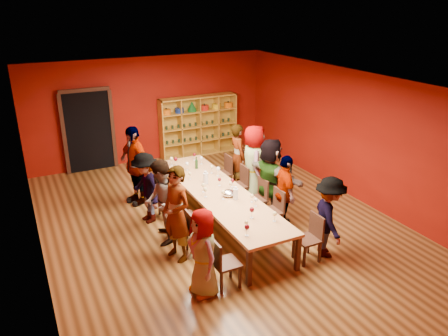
{
  "coord_description": "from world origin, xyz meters",
  "views": [
    {
      "loc": [
        -3.59,
        -7.46,
        4.52
      ],
      "look_at": [
        0.24,
        0.23,
        1.15
      ],
      "focal_mm": 35.0,
      "sensor_mm": 36.0,
      "label": 1
    }
  ],
  "objects_px": {
    "chair_person_left_2": "(181,215)",
    "person_right_3": "(254,163)",
    "chair_person_left_4": "(151,180)",
    "chair_person_right_3": "(240,183)",
    "spittoon_bowl": "(229,193)",
    "chair_person_right_1": "(274,208)",
    "shelving_unit": "(198,123)",
    "chair_person_right_4": "(224,171)",
    "chair_person_left_3": "(165,196)",
    "person_right_0": "(329,217)",
    "chair_person_left_1": "(194,230)",
    "person_left_2": "(161,203)",
    "chair_person_right_0": "(311,235)",
    "chair_person_left_0": "(222,261)",
    "person_left_1": "(177,214)",
    "person_right_1": "(285,192)",
    "chair_person_right_2": "(259,196)",
    "person_left_0": "(203,253)",
    "person_right_4": "(238,156)",
    "tasting_table": "(219,194)",
    "wine_bottle": "(196,164)",
    "person_right_2": "(270,178)",
    "person_left_3": "(146,188)"
  },
  "relations": [
    {
      "from": "person_right_3",
      "to": "person_right_4",
      "type": "distance_m",
      "value": 0.83
    },
    {
      "from": "chair_person_right_1",
      "to": "person_right_3",
      "type": "distance_m",
      "value": 1.56
    },
    {
      "from": "tasting_table",
      "to": "person_left_2",
      "type": "relative_size",
      "value": 2.66
    },
    {
      "from": "person_right_3",
      "to": "chair_person_right_4",
      "type": "xyz_separation_m",
      "value": [
        -0.35,
        0.83,
        -0.42
      ]
    },
    {
      "from": "person_left_0",
      "to": "chair_person_right_4",
      "type": "height_order",
      "value": "person_left_0"
    },
    {
      "from": "chair_person_right_0",
      "to": "spittoon_bowl",
      "type": "height_order",
      "value": "chair_person_right_0"
    },
    {
      "from": "person_left_1",
      "to": "person_right_2",
      "type": "relative_size",
      "value": 1.02
    },
    {
      "from": "chair_person_left_1",
      "to": "chair_person_right_3",
      "type": "relative_size",
      "value": 1.0
    },
    {
      "from": "chair_person_left_3",
      "to": "person_right_0",
      "type": "height_order",
      "value": "person_right_0"
    },
    {
      "from": "person_right_1",
      "to": "wine_bottle",
      "type": "xyz_separation_m",
      "value": [
        -1.05,
        2.15,
        0.07
      ]
    },
    {
      "from": "chair_person_left_2",
      "to": "spittoon_bowl",
      "type": "relative_size",
      "value": 3.38
    },
    {
      "from": "person_left_3",
      "to": "person_right_0",
      "type": "xyz_separation_m",
      "value": [
        2.6,
        -2.76,
        0.0
      ]
    },
    {
      "from": "chair_person_left_3",
      "to": "wine_bottle",
      "type": "height_order",
      "value": "wine_bottle"
    },
    {
      "from": "person_left_0",
      "to": "person_right_3",
      "type": "distance_m",
      "value": 3.7
    },
    {
      "from": "person_left_2",
      "to": "chair_person_left_4",
      "type": "bearing_deg",
      "value": -173.97
    },
    {
      "from": "wine_bottle",
      "to": "chair_person_left_3",
      "type": "bearing_deg",
      "value": -148.61
    },
    {
      "from": "person_left_3",
      "to": "chair_person_right_4",
      "type": "bearing_deg",
      "value": 100.27
    },
    {
      "from": "chair_person_left_0",
      "to": "person_left_1",
      "type": "height_order",
      "value": "person_left_1"
    },
    {
      "from": "chair_person_left_4",
      "to": "chair_person_right_3",
      "type": "bearing_deg",
      "value": -30.65
    },
    {
      "from": "chair_person_right_2",
      "to": "chair_person_right_4",
      "type": "xyz_separation_m",
      "value": [
        0.0,
        1.66,
        0.0
      ]
    },
    {
      "from": "chair_person_right_3",
      "to": "spittoon_bowl",
      "type": "distance_m",
      "value": 1.35
    },
    {
      "from": "person_left_1",
      "to": "chair_person_right_0",
      "type": "relative_size",
      "value": 2.03
    },
    {
      "from": "chair_person_left_4",
      "to": "person_right_1",
      "type": "bearing_deg",
      "value": -50.99
    },
    {
      "from": "chair_person_left_0",
      "to": "chair_person_right_3",
      "type": "height_order",
      "value": "same"
    },
    {
      "from": "wine_bottle",
      "to": "person_right_3",
      "type": "bearing_deg",
      "value": -30.52
    },
    {
      "from": "chair_person_left_4",
      "to": "chair_person_left_1",
      "type": "bearing_deg",
      "value": -90.0
    },
    {
      "from": "person_right_2",
      "to": "person_right_3",
      "type": "height_order",
      "value": "person_right_3"
    },
    {
      "from": "chair_person_left_3",
      "to": "person_left_0",
      "type": "bearing_deg",
      "value": -96.72
    },
    {
      "from": "wine_bottle",
      "to": "person_right_2",
      "type": "bearing_deg",
      "value": -54.3
    },
    {
      "from": "chair_person_right_0",
      "to": "chair_person_right_3",
      "type": "bearing_deg",
      "value": 90.0
    },
    {
      "from": "chair_person_left_0",
      "to": "person_right_4",
      "type": "distance_m",
      "value": 4.19
    },
    {
      "from": "chair_person_left_2",
      "to": "person_right_3",
      "type": "height_order",
      "value": "person_right_3"
    },
    {
      "from": "person_left_2",
      "to": "person_right_3",
      "type": "relative_size",
      "value": 0.93
    },
    {
      "from": "person_right_4",
      "to": "person_right_0",
      "type": "bearing_deg",
      "value": -175.34
    },
    {
      "from": "person_left_2",
      "to": "person_right_0",
      "type": "relative_size",
      "value": 1.09
    },
    {
      "from": "person_right_1",
      "to": "chair_person_right_2",
      "type": "xyz_separation_m",
      "value": [
        -0.24,
        0.63,
        -0.3
      ]
    },
    {
      "from": "person_right_3",
      "to": "person_right_4",
      "type": "relative_size",
      "value": 1.11
    },
    {
      "from": "chair_person_left_1",
      "to": "chair_person_right_3",
      "type": "bearing_deg",
      "value": 40.76
    },
    {
      "from": "person_right_3",
      "to": "chair_person_right_4",
      "type": "height_order",
      "value": "person_right_3"
    },
    {
      "from": "shelving_unit",
      "to": "chair_person_right_4",
      "type": "xyz_separation_m",
      "value": [
        -0.49,
        -2.77,
        -0.49
      ]
    },
    {
      "from": "chair_person_right_0",
      "to": "person_right_1",
      "type": "bearing_deg",
      "value": 78.9
    },
    {
      "from": "spittoon_bowl",
      "to": "chair_person_right_2",
      "type": "bearing_deg",
      "value": 12.68
    },
    {
      "from": "person_right_3",
      "to": "person_right_2",
      "type": "bearing_deg",
      "value": -163.11
    },
    {
      "from": "chair_person_left_2",
      "to": "person_left_2",
      "type": "distance_m",
      "value": 0.53
    },
    {
      "from": "person_left_0",
      "to": "chair_person_left_3",
      "type": "bearing_deg",
      "value": 171.12
    },
    {
      "from": "person_left_2",
      "to": "chair_person_left_3",
      "type": "bearing_deg",
      "value": 174.86
    },
    {
      "from": "chair_person_left_3",
      "to": "chair_person_left_4",
      "type": "xyz_separation_m",
      "value": [
        0.0,
        1.01,
        0.0
      ]
    },
    {
      "from": "chair_person_right_2",
      "to": "chair_person_right_3",
      "type": "bearing_deg",
      "value": 90.0
    },
    {
      "from": "chair_person_left_3",
      "to": "person_right_1",
      "type": "distance_m",
      "value": 2.59
    },
    {
      "from": "person_left_2",
      "to": "chair_person_right_0",
      "type": "height_order",
      "value": "person_left_2"
    }
  ]
}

